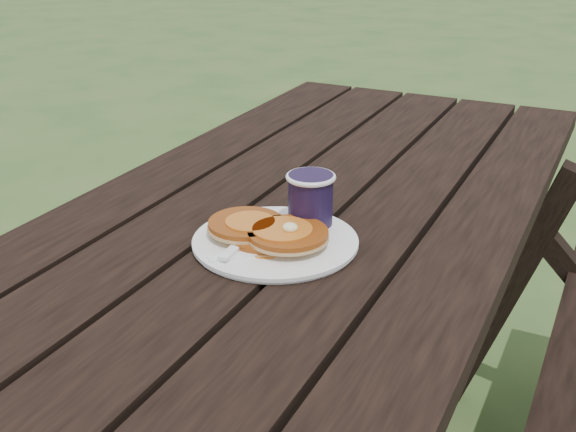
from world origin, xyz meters
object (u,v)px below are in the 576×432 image
at_px(pancake_stack, 268,232).
at_px(plate, 275,242).
at_px(picnic_table, 287,398).
at_px(coffee_cup, 311,199).

bearing_deg(pancake_stack, plate, 38.98).
bearing_deg(pancake_stack, picnic_table, 102.68).
distance_m(picnic_table, pancake_stack, 0.43).
distance_m(pancake_stack, coffee_cup, 0.10).
bearing_deg(picnic_table, plate, -72.30).
bearing_deg(coffee_cup, picnic_table, 149.72).
height_order(picnic_table, coffee_cup, coffee_cup).
height_order(pancake_stack, coffee_cup, coffee_cup).
xyz_separation_m(plate, coffee_cup, (0.02, 0.08, 0.05)).
height_order(plate, coffee_cup, coffee_cup).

